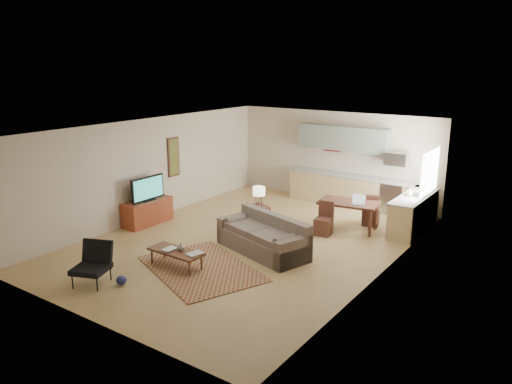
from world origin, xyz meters
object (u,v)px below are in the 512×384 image
Objects in this scene: coffee_table at (176,259)px; console_table at (259,218)px; armchair at (91,265)px; tv_credenza at (148,212)px; sofa at (262,235)px; dining_table at (348,216)px.

coffee_table is 1.95× the size of console_table.
armchair reaches higher than tv_credenza.
sofa is 1.53m from console_table.
tv_credenza is 5.18m from dining_table.
tv_credenza is at bearing -159.28° from dining_table.
sofa is at bearing 0.64° from tv_credenza.
console_table is at bearing 57.64° from armchair.
armchair is at bearing -101.09° from sofa.
coffee_table is at bearing -32.71° from tv_credenza.
sofa is 1.70× the size of tv_credenza.
armchair is (-0.74, -1.53, 0.22)m from coffee_table.
tv_credenza is at bearing -162.31° from sofa.
coffee_table is 2.94m from console_table.
armchair is at bearing -114.41° from coffee_table.
dining_table is (4.52, 2.54, 0.05)m from tv_credenza.
sofa reaches higher than console_table.
armchair is at bearing -123.44° from dining_table.
sofa is at bearing -118.79° from dining_table.
tv_credenza is 2.18× the size of console_table.
coffee_table is (-0.99, -1.71, -0.22)m from sofa.
sofa is 1.91× the size of coffee_table.
dining_table is at bearing 43.13° from armchair.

